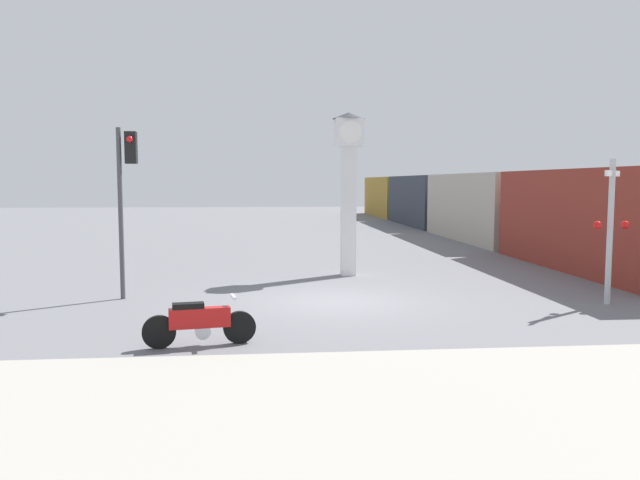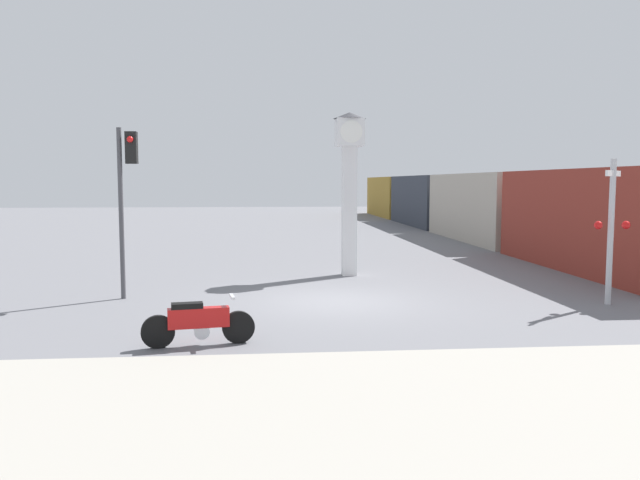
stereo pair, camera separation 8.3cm
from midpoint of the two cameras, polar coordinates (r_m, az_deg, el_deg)
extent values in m
plane|color=slate|center=(15.65, 1.24, -5.62)|extent=(120.00, 120.00, 0.00)
cube|color=#9E998E|center=(8.03, 8.11, -16.04)|extent=(36.00, 6.00, 0.10)
cylinder|color=black|center=(11.71, -7.57, -7.91)|extent=(0.61, 0.20, 0.60)
cylinder|color=black|center=(11.62, -14.71, -8.14)|extent=(0.61, 0.20, 0.60)
cube|color=#B71414|center=(11.59, -11.15, -6.98)|extent=(1.12, 0.40, 0.36)
cube|color=black|center=(11.54, -12.16, -5.90)|extent=(0.59, 0.32, 0.10)
cylinder|color=silver|center=(11.65, -10.88, -8.18)|extent=(0.31, 0.24, 0.28)
cube|color=silver|center=(11.57, -8.14, -5.14)|extent=(0.13, 0.44, 0.04)
cube|color=white|center=(19.82, 2.49, 2.64)|extent=(0.45, 0.45, 4.09)
cube|color=white|center=(19.85, 2.52, 9.78)|extent=(0.85, 0.85, 0.85)
cylinder|color=white|center=(19.42, 2.70, 9.88)|extent=(0.68, 0.02, 0.68)
cone|color=#333338|center=(19.90, 2.52, 11.30)|extent=(1.03, 1.03, 0.20)
cube|color=maroon|center=(22.72, 24.29, 1.64)|extent=(2.80, 10.77, 3.40)
cube|color=#ADA393|center=(33.06, 14.51, 2.94)|extent=(2.80, 10.77, 3.40)
cube|color=#333842|center=(43.92, 9.46, 3.59)|extent=(2.80, 10.77, 3.40)
cube|color=olive|center=(54.98, 6.43, 3.96)|extent=(2.80, 10.77, 3.40)
cylinder|color=#47474C|center=(16.52, -17.90, 2.27)|extent=(0.12, 0.12, 4.33)
cube|color=black|center=(16.46, -17.04, 8.08)|extent=(0.28, 0.24, 0.80)
sphere|color=red|center=(16.33, -17.16, 8.80)|extent=(0.16, 0.16, 0.16)
cylinder|color=#B7B7BC|center=(16.61, 24.86, 0.66)|extent=(0.14, 0.14, 3.53)
cube|color=white|center=(16.57, 25.05, 5.54)|extent=(0.82, 0.82, 0.14)
sphere|color=red|center=(16.38, 23.91, 1.26)|extent=(0.20, 0.20, 0.20)
sphere|color=red|center=(16.73, 26.00, 1.25)|extent=(0.20, 0.20, 0.20)
camera|label=1|loc=(0.04, -90.16, -0.01)|focal=35.00mm
camera|label=2|loc=(0.04, 89.84, 0.01)|focal=35.00mm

